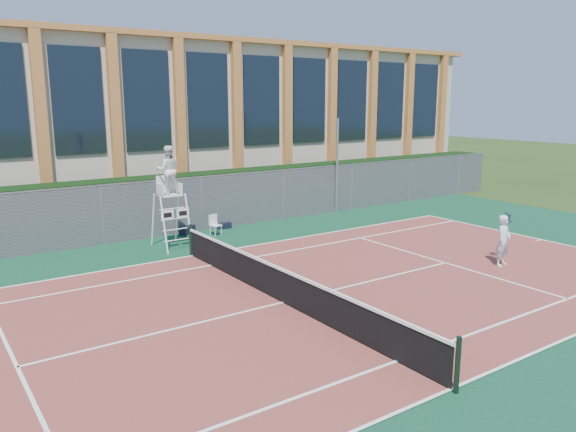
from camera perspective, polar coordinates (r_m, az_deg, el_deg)
ground at (r=14.90m, az=-0.51°, el=-8.87°), size 120.00×120.00×0.00m
apron at (r=15.68m, az=-2.58°, el=-7.79°), size 36.00×20.00×0.01m
tennis_court at (r=14.89m, az=-0.51°, el=-8.80°), size 23.77×10.97×0.02m
tennis_net at (r=14.72m, az=-0.51°, el=-6.92°), size 0.10×11.30×1.10m
fence at (r=22.19m, az=-13.39°, el=0.64°), size 40.00×0.06×2.20m
hedge at (r=23.29m, az=-14.47°, el=1.10°), size 40.00×1.40×2.20m
building at (r=30.53m, az=-20.05°, el=8.95°), size 45.00×10.60×8.22m
steel_pole at (r=26.48m, az=4.99°, el=5.10°), size 0.12×0.12×4.43m
umpire_chair at (r=20.29m, az=-12.07°, el=4.32°), size 1.04×1.60×3.72m
plastic_chair at (r=22.25m, az=-7.48°, el=-0.72°), size 0.44×0.44×0.82m
sports_bag_near at (r=22.66m, az=-10.21°, el=-1.41°), size 0.78×0.64×0.32m
sports_bag_far at (r=23.38m, az=-6.53°, el=-0.99°), size 0.61×0.29×0.24m
tennis_player at (r=19.14m, az=21.05°, el=-2.32°), size 0.96×0.68×1.66m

